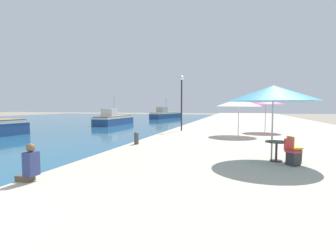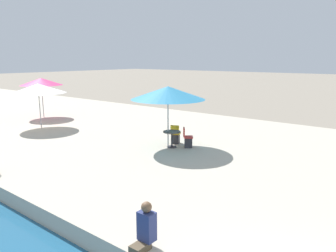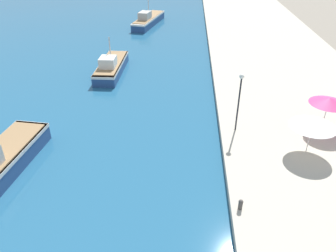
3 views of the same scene
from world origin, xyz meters
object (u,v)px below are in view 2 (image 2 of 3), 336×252
object	(u,v)px
cafe_table	(172,136)
cafe_chair_left	(188,140)
cafe_umbrella_white	(38,88)
person_at_quay	(145,228)
cafe_umbrella_striped	(41,82)
cafe_chair_right	(176,137)
cafe_umbrella_pink	(168,93)

from	to	relation	value
cafe_table	cafe_chair_left	xyz separation A→B (m)	(0.45, -0.57, -0.21)
cafe_umbrella_white	person_at_quay	xyz separation A→B (m)	(-5.36, -13.08, -1.84)
cafe_umbrella_striped	cafe_table	bearing A→B (deg)	-93.37
cafe_table	cafe_chair_right	size ratio (longest dim) A/B	0.88
cafe_umbrella_white	person_at_quay	world-z (taller)	cafe_umbrella_white
cafe_chair_right	cafe_table	bearing A→B (deg)	-90.00
cafe_umbrella_pink	cafe_table	world-z (taller)	cafe_umbrella_pink
cafe_umbrella_striped	cafe_umbrella_white	bearing A→B (deg)	-123.28
cafe_umbrella_pink	cafe_table	bearing A→B (deg)	-34.07
cafe_chair_left	cafe_umbrella_white	bearing A→B (deg)	-117.06
cafe_umbrella_pink	cafe_umbrella_striped	xyz separation A→B (m)	(0.84, 11.60, -0.06)
cafe_table	cafe_umbrella_striped	bearing A→B (deg)	86.63
cafe_chair_right	person_at_quay	distance (m)	8.80
cafe_chair_left	person_at_quay	xyz separation A→B (m)	(-7.17, -3.93, 0.13)
cafe_chair_left	person_at_quay	world-z (taller)	person_at_quay
cafe_umbrella_white	cafe_chair_right	size ratio (longest dim) A/B	3.38
cafe_chair_left	cafe_chair_right	distance (m)	0.88
cafe_umbrella_pink	cafe_umbrella_striped	bearing A→B (deg)	85.86
cafe_umbrella_striped	cafe_umbrella_pink	bearing A→B (deg)	-94.14
cafe_table	person_at_quay	xyz separation A→B (m)	(-6.72, -4.50, -0.08)
cafe_umbrella_pink	cafe_chair_right	size ratio (longest dim) A/B	3.61
cafe_umbrella_white	cafe_chair_left	world-z (taller)	cafe_umbrella_white
cafe_chair_right	cafe_chair_left	bearing A→B (deg)	-37.55
cafe_umbrella_white	cafe_table	size ratio (longest dim) A/B	3.85
cafe_umbrella_pink	cafe_chair_right	world-z (taller)	cafe_umbrella_pink
cafe_table	person_at_quay	world-z (taller)	person_at_quay
cafe_umbrella_white	cafe_chair_left	distance (m)	9.53
cafe_umbrella_striped	cafe_chair_right	xyz separation A→B (m)	(-0.03, -11.42, -2.10)
person_at_quay	cafe_chair_right	bearing A→B (deg)	32.94
cafe_umbrella_pink	cafe_umbrella_white	distance (m)	8.57
cafe_umbrella_white	cafe_umbrella_striped	size ratio (longest dim) A/B	1.11
cafe_umbrella_pink	cafe_chair_right	bearing A→B (deg)	12.80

